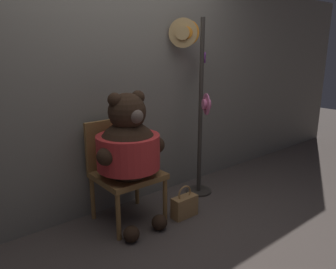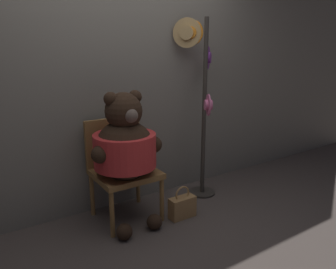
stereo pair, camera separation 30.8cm
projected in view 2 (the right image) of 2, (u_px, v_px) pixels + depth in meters
name	position (u px, v px, depth m)	size (l,w,h in m)	color
ground_plane	(158.00, 229.00, 2.85)	(14.00, 14.00, 0.00)	#4C423D
wall_back	(118.00, 93.00, 3.14)	(8.00, 0.10, 2.22)	slate
chair	(121.00, 165.00, 2.99)	(0.55, 0.51, 0.91)	olive
teddy_bear	(125.00, 147.00, 2.79)	(0.65, 0.57, 1.19)	black
hat_display_rack	(200.00, 91.00, 3.30)	(0.42, 0.52, 1.82)	#332D28
handbag_on_ground	(182.00, 206.00, 3.03)	(0.25, 0.11, 0.31)	#A87A47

